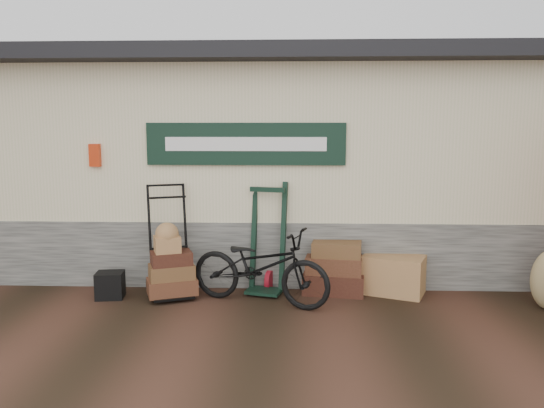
# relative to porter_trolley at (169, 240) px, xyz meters

# --- Properties ---
(ground) EXTENTS (80.00, 80.00, 0.00)m
(ground) POSITION_rel_porter_trolley_xyz_m (1.27, -0.65, -0.73)
(ground) COLOR black
(ground) RESTS_ON ground
(station_building) EXTENTS (14.40, 4.10, 3.20)m
(station_building) POSITION_rel_porter_trolley_xyz_m (1.26, 2.09, 0.88)
(station_building) COLOR #4C4C47
(station_building) RESTS_ON ground
(porter_trolley) EXTENTS (0.88, 0.78, 1.47)m
(porter_trolley) POSITION_rel_porter_trolley_xyz_m (0.00, 0.00, 0.00)
(porter_trolley) COLOR black
(porter_trolley) RESTS_ON ground
(green_barrow) EXTENTS (0.62, 0.56, 1.46)m
(green_barrow) POSITION_rel_porter_trolley_xyz_m (1.26, 0.20, -0.01)
(green_barrow) COLOR black
(green_barrow) RESTS_ON ground
(suitcase_stack) EXTENTS (0.85, 0.60, 0.70)m
(suitcase_stack) POSITION_rel_porter_trolley_xyz_m (2.13, 0.20, -0.39)
(suitcase_stack) COLOR #3A1812
(suitcase_stack) RESTS_ON ground
(wicker_hamper) EXTENTS (0.90, 0.76, 0.50)m
(wicker_hamper) POSITION_rel_porter_trolley_xyz_m (2.91, 0.20, -0.48)
(wicker_hamper) COLOR #95603B
(wicker_hamper) RESTS_ON ground
(black_trunk) EXTENTS (0.37, 0.33, 0.34)m
(black_trunk) POSITION_rel_porter_trolley_xyz_m (-0.74, -0.15, -0.57)
(black_trunk) COLOR black
(black_trunk) RESTS_ON ground
(bicycle) EXTENTS (1.21, 1.92, 1.05)m
(bicycle) POSITION_rel_porter_trolley_xyz_m (1.19, -0.29, -0.21)
(bicycle) COLOR black
(bicycle) RESTS_ON ground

